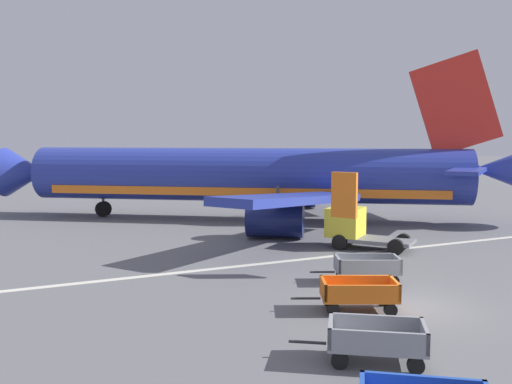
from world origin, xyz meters
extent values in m
plane|color=slate|center=(0.00, 0.00, 0.00)|extent=(220.00, 220.00, 0.00)
cube|color=silver|center=(0.00, 7.91, 0.01)|extent=(120.00, 0.36, 0.01)
cylinder|color=#28389E|center=(3.08, 20.57, 3.15)|extent=(26.97, 19.79, 3.70)
cube|color=orange|center=(3.08, 20.57, 2.13)|extent=(24.38, 17.96, 0.56)
cone|color=#28389E|center=(-10.62, 29.77, 3.15)|extent=(4.68, 4.79, 3.63)
cone|color=#28389E|center=(17.32, 11.02, 3.65)|extent=(5.70, 5.43, 3.52)
cube|color=#28389E|center=(1.85, 11.34, 2.48)|extent=(12.22, 9.45, 1.35)
cube|color=orange|center=(0.41, 4.48, 3.43)|extent=(0.78, 1.02, 1.90)
cylinder|color=navy|center=(1.70, 13.32, 1.13)|extent=(3.83, 3.53, 2.10)
cube|color=#28389E|center=(11.16, 25.21, 2.48)|extent=(5.22, 13.26, 1.35)
cube|color=orange|center=(16.96, 29.14, 3.43)|extent=(1.12, 0.42, 1.90)
cylinder|color=navy|center=(9.27, 24.60, 1.13)|extent=(3.83, 3.53, 2.10)
cube|color=red|center=(14.54, 12.88, 7.90)|extent=(5.16, 3.63, 6.88)
cube|color=#28389E|center=(12.92, 10.12, 3.75)|extent=(5.20, 4.63, 0.24)
cube|color=#28389E|center=(16.49, 15.43, 3.75)|extent=(3.15, 5.49, 0.24)
cylinder|color=#4C4C51|center=(-5.64, 26.42, 1.57)|extent=(0.20, 0.20, 2.04)
cylinder|color=black|center=(-5.64, 26.42, 0.55)|extent=(1.16, 0.99, 1.10)
cylinder|color=#4C4C51|center=(3.93, 17.35, 1.57)|extent=(0.20, 0.20, 2.04)
cylinder|color=black|center=(3.93, 17.35, 0.55)|extent=(1.16, 0.99, 1.10)
cylinder|color=#4C4C51|center=(6.38, 21.01, 1.57)|extent=(0.20, 0.20, 2.04)
cylinder|color=black|center=(6.38, 21.01, 0.55)|extent=(1.16, 0.99, 1.10)
cube|color=gray|center=(-3.93, -3.56, 0.48)|extent=(2.85, 2.56, 0.08)
cube|color=gray|center=(-4.29, -4.10, 0.80)|extent=(2.12, 1.49, 0.55)
cube|color=gray|center=(-3.56, -3.03, 0.80)|extent=(2.12, 1.49, 0.55)
cube|color=gray|center=(-4.92, -2.89, 0.80)|extent=(0.87, 1.21, 0.55)
cube|color=gray|center=(-2.93, -4.24, 0.80)|extent=(0.87, 1.21, 0.55)
cylinder|color=#2D2D33|center=(-5.41, -2.55, 0.44)|extent=(0.87, 0.63, 0.08)
cylinder|color=black|center=(-5.02, -3.50, 0.22)|extent=(0.45, 0.38, 0.44)
cylinder|color=black|center=(-4.39, -2.57, 0.22)|extent=(0.45, 0.38, 0.44)
cylinder|color=black|center=(-3.47, -4.55, 0.22)|extent=(0.45, 0.38, 0.44)
cylinder|color=black|center=(-2.84, -3.63, 0.22)|extent=(0.45, 0.38, 0.44)
cube|color=orange|center=(-1.80, 0.23, 0.48)|extent=(2.86, 2.32, 0.08)
cube|color=orange|center=(-2.07, -0.37, 0.80)|extent=(2.31, 1.14, 0.55)
cube|color=orange|center=(-1.52, 0.82, 0.80)|extent=(2.31, 1.14, 0.55)
cube|color=orange|center=(-2.89, 0.73, 0.80)|extent=(0.68, 1.31, 0.55)
cube|color=orange|center=(-0.71, -0.28, 0.80)|extent=(0.68, 1.31, 0.55)
cylinder|color=#2D2D33|center=(-3.43, 0.98, 0.44)|extent=(0.94, 0.49, 0.08)
cylinder|color=black|center=(-2.88, 0.11, 0.22)|extent=(0.47, 0.33, 0.44)
cylinder|color=black|center=(-2.41, 1.13, 0.22)|extent=(0.47, 0.33, 0.44)
cylinder|color=black|center=(-1.18, -0.68, 0.22)|extent=(0.47, 0.33, 0.44)
cylinder|color=black|center=(-0.71, 0.34, 0.22)|extent=(0.47, 0.33, 0.44)
cube|color=gray|center=(0.66, 3.14, 0.48)|extent=(2.86, 2.31, 0.08)
cube|color=gray|center=(0.39, 2.55, 0.80)|extent=(2.32, 1.13, 0.55)
cube|color=gray|center=(0.93, 3.73, 0.80)|extent=(2.32, 1.13, 0.55)
cube|color=gray|center=(-0.43, 3.64, 0.80)|extent=(0.67, 1.31, 0.55)
cube|color=gray|center=(1.75, 2.64, 0.80)|extent=(0.67, 1.31, 0.55)
cylinder|color=#2D2D33|center=(-0.98, 3.89, 0.44)|extent=(0.94, 0.49, 0.08)
cylinder|color=black|center=(-0.43, 3.02, 0.22)|extent=(0.47, 0.33, 0.44)
cylinder|color=black|center=(0.04, 4.04, 0.22)|extent=(0.47, 0.33, 0.44)
cylinder|color=black|center=(1.28, 2.24, 0.22)|extent=(0.47, 0.33, 0.44)
cylinder|color=black|center=(1.74, 3.26, 0.22)|extent=(0.47, 0.33, 0.44)
cube|color=slate|center=(5.19, 8.06, 0.50)|extent=(3.41, 3.61, 0.20)
cube|color=yellow|center=(3.98, 9.62, 1.35)|extent=(2.54, 2.51, 1.50)
cube|color=#19232D|center=(3.48, 10.25, 1.50)|extent=(1.32, 1.06, 0.67)
cylinder|color=black|center=(3.30, 9.10, 0.40)|extent=(0.73, 0.82, 0.80)
cylinder|color=black|center=(4.64, 10.15, 0.40)|extent=(0.73, 0.82, 0.80)
cylinder|color=black|center=(5.07, 6.83, 0.40)|extent=(0.73, 0.82, 0.80)
cylinder|color=black|center=(6.42, 7.89, 0.40)|extent=(0.73, 0.82, 0.80)
camera|label=1|loc=(-12.80, -15.15, 5.95)|focal=39.72mm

